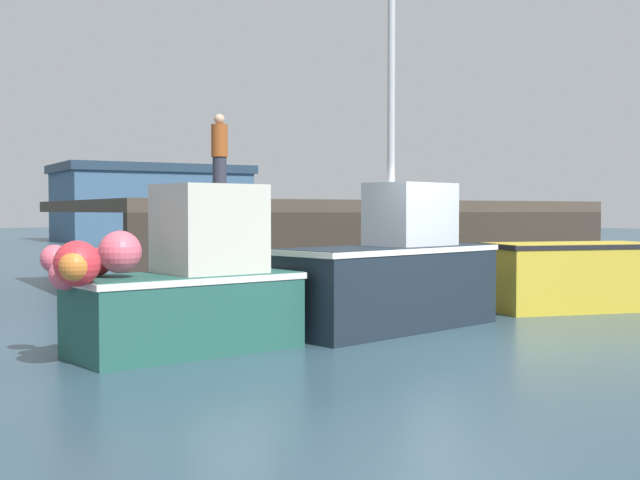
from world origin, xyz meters
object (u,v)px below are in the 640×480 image
(rowboat, at_px, (577,286))
(dockworker, at_px, (219,157))
(fishing_boat_near_left, at_px, (185,286))
(fishing_boat_mid, at_px, (572,274))
(fishing_boat_near_right, at_px, (394,274))

(rowboat, relative_size, dockworker, 1.03)
(fishing_boat_near_left, bearing_deg, fishing_boat_mid, 4.68)
(fishing_boat_near_left, height_order, dockworker, dockworker)
(fishing_boat_near_left, relative_size, rowboat, 1.76)
(rowboat, height_order, dockworker, dockworker)
(fishing_boat_near_right, height_order, fishing_boat_mid, fishing_boat_near_right)
(fishing_boat_near_left, distance_m, fishing_boat_near_right, 3.46)
(fishing_boat_near_left, xyz_separation_m, fishing_boat_mid, (7.56, 0.62, -0.20))
(fishing_boat_near_right, relative_size, fishing_boat_mid, 1.56)
(fishing_boat_mid, relative_size, dockworker, 1.84)
(fishing_boat_near_left, distance_m, dockworker, 6.97)
(fishing_boat_near_left, distance_m, rowboat, 9.82)
(dockworker, bearing_deg, rowboat, -29.31)
(fishing_boat_near_left, relative_size, dockworker, 1.82)
(fishing_boat_mid, bearing_deg, dockworker, 130.62)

